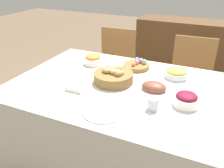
{
  "coord_description": "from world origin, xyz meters",
  "views": [
    {
      "loc": [
        0.6,
        -1.46,
        1.54
      ],
      "look_at": [
        -0.02,
        -0.08,
        0.77
      ],
      "focal_mm": 38.0,
      "sensor_mm": 36.0,
      "label": 1
    }
  ],
  "objects_px": {
    "chair_far_left": "(115,65)",
    "butter_dish": "(76,88)",
    "bread_basket": "(114,76)",
    "chair_far_right": "(190,78)",
    "knife": "(127,118)",
    "dinner_plate": "(103,111)",
    "carrot_bowl": "(93,60)",
    "spoon": "(132,119)",
    "egg_basket": "(137,65)",
    "drinking_cup": "(153,104)",
    "pineapple_bowl": "(176,73)",
    "sideboard": "(188,53)",
    "ham_platter": "(154,88)",
    "fork": "(82,106)",
    "beet_salad_bowl": "(186,100)"
  },
  "relations": [
    {
      "from": "bread_basket",
      "to": "egg_basket",
      "type": "xyz_separation_m",
      "value": [
        0.07,
        0.33,
        -0.02
      ]
    },
    {
      "from": "egg_basket",
      "to": "carrot_bowl",
      "type": "xyz_separation_m",
      "value": [
        -0.38,
        -0.08,
        0.02
      ]
    },
    {
      "from": "chair_far_left",
      "to": "dinner_plate",
      "type": "distance_m",
      "value": 1.38
    },
    {
      "from": "bread_basket",
      "to": "butter_dish",
      "type": "relative_size",
      "value": 2.25
    },
    {
      "from": "carrot_bowl",
      "to": "dinner_plate",
      "type": "xyz_separation_m",
      "value": [
        0.42,
        -0.65,
        -0.04
      ]
    },
    {
      "from": "sideboard",
      "to": "ham_platter",
      "type": "distance_m",
      "value": 1.8
    },
    {
      "from": "knife",
      "to": "drinking_cup",
      "type": "height_order",
      "value": "drinking_cup"
    },
    {
      "from": "chair_far_right",
      "to": "beet_salad_bowl",
      "type": "relative_size",
      "value": 5.67
    },
    {
      "from": "bread_basket",
      "to": "knife",
      "type": "bearing_deg",
      "value": -56.43
    },
    {
      "from": "sideboard",
      "to": "ham_platter",
      "type": "bearing_deg",
      "value": -90.45
    },
    {
      "from": "pineapple_bowl",
      "to": "drinking_cup",
      "type": "relative_size",
      "value": 2.25
    },
    {
      "from": "sideboard",
      "to": "knife",
      "type": "bearing_deg",
      "value": -91.76
    },
    {
      "from": "dinner_plate",
      "to": "butter_dish",
      "type": "xyz_separation_m",
      "value": [
        -0.3,
        0.17,
        0.01
      ]
    },
    {
      "from": "chair_far_left",
      "to": "butter_dish",
      "type": "xyz_separation_m",
      "value": [
        0.18,
        -1.09,
        0.26
      ]
    },
    {
      "from": "chair_far_right",
      "to": "knife",
      "type": "relative_size",
      "value": 5.38
    },
    {
      "from": "ham_platter",
      "to": "drinking_cup",
      "type": "xyz_separation_m",
      "value": [
        0.06,
        -0.23,
        0.01
      ]
    },
    {
      "from": "chair_far_left",
      "to": "sideboard",
      "type": "relative_size",
      "value": 0.65
    },
    {
      "from": "sideboard",
      "to": "pineapple_bowl",
      "type": "distance_m",
      "value": 1.52
    },
    {
      "from": "dinner_plate",
      "to": "sideboard",
      "type": "bearing_deg",
      "value": 84.17
    },
    {
      "from": "fork",
      "to": "butter_dish",
      "type": "relative_size",
      "value": 1.24
    },
    {
      "from": "dinner_plate",
      "to": "drinking_cup",
      "type": "distance_m",
      "value": 0.31
    },
    {
      "from": "pineapple_bowl",
      "to": "sideboard",
      "type": "bearing_deg",
      "value": 93.35
    },
    {
      "from": "chair_far_left",
      "to": "spoon",
      "type": "distance_m",
      "value": 1.45
    },
    {
      "from": "chair_far_left",
      "to": "pineapple_bowl",
      "type": "xyz_separation_m",
      "value": [
        0.79,
        -0.58,
        0.29
      ]
    },
    {
      "from": "bread_basket",
      "to": "dinner_plate",
      "type": "xyz_separation_m",
      "value": [
        0.11,
        -0.4,
        -0.04
      ]
    },
    {
      "from": "bread_basket",
      "to": "carrot_bowl",
      "type": "xyz_separation_m",
      "value": [
        -0.31,
        0.25,
        -0.0
      ]
    },
    {
      "from": "chair_far_right",
      "to": "drinking_cup",
      "type": "height_order",
      "value": "chair_far_right"
    },
    {
      "from": "bread_basket",
      "to": "dinner_plate",
      "type": "distance_m",
      "value": 0.42
    },
    {
      "from": "carrot_bowl",
      "to": "pineapple_bowl",
      "type": "xyz_separation_m",
      "value": [
        0.73,
        0.03,
        -0.01
      ]
    },
    {
      "from": "dinner_plate",
      "to": "fork",
      "type": "distance_m",
      "value": 0.15
    },
    {
      "from": "chair_far_left",
      "to": "beet_salad_bowl",
      "type": "xyz_separation_m",
      "value": [
        0.93,
        -0.98,
        0.29
      ]
    },
    {
      "from": "carrot_bowl",
      "to": "beet_salad_bowl",
      "type": "xyz_separation_m",
      "value": [
        0.87,
        -0.37,
        0.0
      ]
    },
    {
      "from": "fork",
      "to": "carrot_bowl",
      "type": "bearing_deg",
      "value": 112.24
    },
    {
      "from": "dinner_plate",
      "to": "spoon",
      "type": "xyz_separation_m",
      "value": [
        0.18,
        -0.0,
        -0.0
      ]
    },
    {
      "from": "carrot_bowl",
      "to": "pineapple_bowl",
      "type": "bearing_deg",
      "value": 2.19
    },
    {
      "from": "bread_basket",
      "to": "spoon",
      "type": "height_order",
      "value": "bread_basket"
    },
    {
      "from": "egg_basket",
      "to": "drinking_cup",
      "type": "xyz_separation_m",
      "value": [
        0.31,
        -0.58,
        0.01
      ]
    },
    {
      "from": "drinking_cup",
      "to": "butter_dish",
      "type": "distance_m",
      "value": 0.57
    },
    {
      "from": "pineapple_bowl",
      "to": "spoon",
      "type": "relative_size",
      "value": 1.09
    },
    {
      "from": "egg_basket",
      "to": "drinking_cup",
      "type": "relative_size",
      "value": 2.81
    },
    {
      "from": "pineapple_bowl",
      "to": "dinner_plate",
      "type": "height_order",
      "value": "pineapple_bowl"
    },
    {
      "from": "bread_basket",
      "to": "butter_dish",
      "type": "xyz_separation_m",
      "value": [
        -0.19,
        -0.23,
        -0.03
      ]
    },
    {
      "from": "butter_dish",
      "to": "pineapple_bowl",
      "type": "bearing_deg",
      "value": 39.83
    },
    {
      "from": "knife",
      "to": "dinner_plate",
      "type": "bearing_deg",
      "value": 179.78
    },
    {
      "from": "beet_salad_bowl",
      "to": "drinking_cup",
      "type": "bearing_deg",
      "value": -145.37
    },
    {
      "from": "carrot_bowl",
      "to": "spoon",
      "type": "xyz_separation_m",
      "value": [
        0.61,
        -0.65,
        -0.04
      ]
    },
    {
      "from": "knife",
      "to": "butter_dish",
      "type": "xyz_separation_m",
      "value": [
        -0.46,
        0.17,
        0.01
      ]
    },
    {
      "from": "bread_basket",
      "to": "fork",
      "type": "height_order",
      "value": "bread_basket"
    },
    {
      "from": "knife",
      "to": "butter_dish",
      "type": "distance_m",
      "value": 0.49
    },
    {
      "from": "pineapple_bowl",
      "to": "fork",
      "type": "distance_m",
      "value": 0.82
    }
  ]
}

